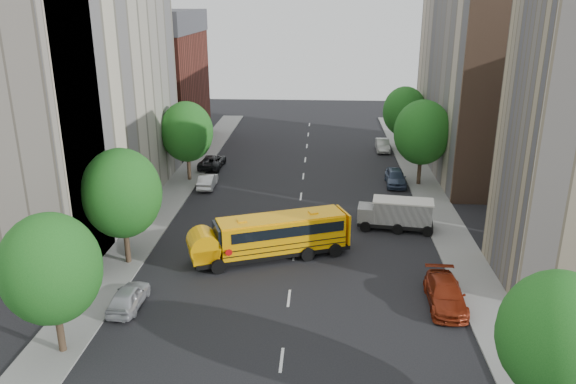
# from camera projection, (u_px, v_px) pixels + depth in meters

# --- Properties ---
(ground) EXTENTS (120.00, 120.00, 0.00)m
(ground) POSITION_uv_depth(u_px,v_px,m) (295.00, 243.00, 40.73)
(ground) COLOR black
(ground) RESTS_ON ground
(sidewalk_left) EXTENTS (3.00, 80.00, 0.12)m
(sidewalk_left) POSITION_uv_depth(u_px,v_px,m) (159.00, 213.00, 46.10)
(sidewalk_left) COLOR slate
(sidewalk_left) RESTS_ON ground
(sidewalk_right) EXTENTS (3.00, 80.00, 0.12)m
(sidewalk_right) POSITION_uv_depth(u_px,v_px,m) (442.00, 220.00, 44.76)
(sidewalk_right) COLOR slate
(sidewalk_right) RESTS_ON ground
(lane_markings) EXTENTS (0.15, 64.00, 0.01)m
(lane_markings) POSITION_uv_depth(u_px,v_px,m) (301.00, 196.00, 50.16)
(lane_markings) COLOR silver
(lane_markings) RESTS_ON ground
(building_left_cream) EXTENTS (10.00, 26.00, 20.00)m
(building_left_cream) POSITION_uv_depth(u_px,v_px,m) (72.00, 89.00, 44.15)
(building_left_cream) COLOR beige
(building_left_cream) RESTS_ON ground
(building_left_redbrick) EXTENTS (10.00, 15.00, 13.00)m
(building_left_redbrick) POSITION_uv_depth(u_px,v_px,m) (155.00, 90.00, 66.04)
(building_left_redbrick) COLOR maroon
(building_left_redbrick) RESTS_ON ground
(building_left_near) EXTENTS (10.00, 7.00, 17.00)m
(building_left_near) POSITION_uv_depth(u_px,v_px,m) (3.00, 140.00, 34.74)
(building_left_near) COLOR #B8A78F
(building_left_near) RESTS_ON ground
(building_right_far) EXTENTS (10.00, 22.00, 18.00)m
(building_right_far) POSITION_uv_depth(u_px,v_px,m) (487.00, 81.00, 55.59)
(building_right_far) COLOR #B8A78F
(building_right_far) RESTS_ON ground
(building_right_sidewall) EXTENTS (10.10, 0.30, 18.00)m
(building_right_sidewall) POSITION_uv_depth(u_px,v_px,m) (524.00, 100.00, 45.22)
(building_right_sidewall) COLOR brown
(building_right_sidewall) RESTS_ON ground
(street_tree_0) EXTENTS (4.80, 4.80, 7.41)m
(street_tree_0) POSITION_uv_depth(u_px,v_px,m) (51.00, 269.00, 26.65)
(street_tree_0) COLOR #38281C
(street_tree_0) RESTS_ON ground
(street_tree_1) EXTENTS (5.12, 5.12, 7.90)m
(street_tree_1) POSITION_uv_depth(u_px,v_px,m) (122.00, 193.00, 35.97)
(street_tree_1) COLOR #38281C
(street_tree_1) RESTS_ON ground
(street_tree_2) EXTENTS (4.99, 4.99, 7.71)m
(street_tree_2) POSITION_uv_depth(u_px,v_px,m) (187.00, 132.00, 52.99)
(street_tree_2) COLOR #38281C
(street_tree_2) RESTS_ON ground
(street_tree_3) EXTENTS (4.61, 4.61, 7.11)m
(street_tree_3) POSITION_uv_depth(u_px,v_px,m) (557.00, 336.00, 21.67)
(street_tree_3) COLOR #38281C
(street_tree_3) RESTS_ON ground
(street_tree_4) EXTENTS (5.25, 5.25, 8.10)m
(street_tree_4) POSITION_uv_depth(u_px,v_px,m) (422.00, 132.00, 51.63)
(street_tree_4) COLOR #38281C
(street_tree_4) RESTS_ON ground
(street_tree_5) EXTENTS (4.86, 4.86, 7.51)m
(street_tree_5) POSITION_uv_depth(u_px,v_px,m) (404.00, 111.00, 63.06)
(street_tree_5) COLOR #38281C
(street_tree_5) RESTS_ON ground
(school_bus) EXTENTS (10.78, 6.08, 3.01)m
(school_bus) POSITION_uv_depth(u_px,v_px,m) (270.00, 235.00, 37.84)
(school_bus) COLOR black
(school_bus) RESTS_ON ground
(safari_truck) EXTENTS (5.83, 2.79, 2.40)m
(safari_truck) POSITION_uv_depth(u_px,v_px,m) (396.00, 214.00, 42.70)
(safari_truck) COLOR black
(safari_truck) RESTS_ON ground
(parked_car_0) EXTENTS (1.66, 3.94, 1.33)m
(parked_car_0) POSITION_uv_depth(u_px,v_px,m) (128.00, 297.00, 32.03)
(parked_car_0) COLOR #A9ABB0
(parked_car_0) RESTS_ON ground
(parked_car_1) EXTENTS (1.44, 3.99, 1.31)m
(parked_car_1) POSITION_uv_depth(u_px,v_px,m) (208.00, 181.00, 52.32)
(parked_car_1) COLOR silver
(parked_car_1) RESTS_ON ground
(parked_car_2) EXTENTS (2.44, 4.91, 1.34)m
(parked_car_2) POSITION_uv_depth(u_px,v_px,m) (212.00, 161.00, 58.48)
(parked_car_2) COLOR black
(parked_car_2) RESTS_ON ground
(parked_car_3) EXTENTS (2.18, 5.07, 1.45)m
(parked_car_3) POSITION_uv_depth(u_px,v_px,m) (445.00, 294.00, 32.23)
(parked_car_3) COLOR maroon
(parked_car_3) RESTS_ON ground
(parked_car_4) EXTENTS (1.93, 4.56, 1.54)m
(parked_car_4) POSITION_uv_depth(u_px,v_px,m) (395.00, 177.00, 53.03)
(parked_car_4) COLOR #374661
(parked_car_4) RESTS_ON ground
(parked_car_5) EXTENTS (1.51, 4.19, 1.38)m
(parked_car_5) POSITION_uv_depth(u_px,v_px,m) (383.00, 145.00, 64.83)
(parked_car_5) COLOR #9FA09B
(parked_car_5) RESTS_ON ground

